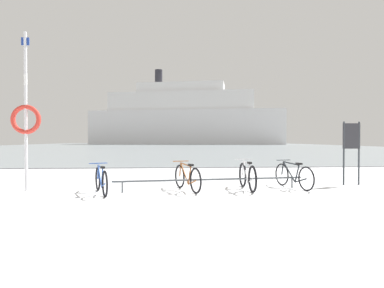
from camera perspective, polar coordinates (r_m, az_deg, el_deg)
ground at (r=59.18m, az=-3.12°, el=-0.56°), size 80.00×132.00×0.08m
bike_rack at (r=8.61m, az=3.47°, el=-6.37°), size 5.14×0.70×0.31m
bicycle_0 at (r=8.29m, az=-15.86°, el=-6.22°), size 0.71×1.58×0.74m
bicycle_1 at (r=8.47m, az=-0.87°, el=-5.98°), size 0.70×1.59×0.76m
bicycle_2 at (r=8.75m, az=9.80°, el=-5.66°), size 0.46×1.67×0.81m
bicycle_3 at (r=9.34m, az=17.55°, el=-5.37°), size 0.59×1.69×0.76m
info_sign at (r=10.58m, az=26.48°, el=0.28°), size 0.55×0.10×1.88m
rescue_post at (r=9.47m, az=-27.44°, el=4.51°), size 0.78×0.12×4.16m
ferry_ship at (r=95.18m, az=-1.30°, el=4.46°), size 57.20×23.81×22.23m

